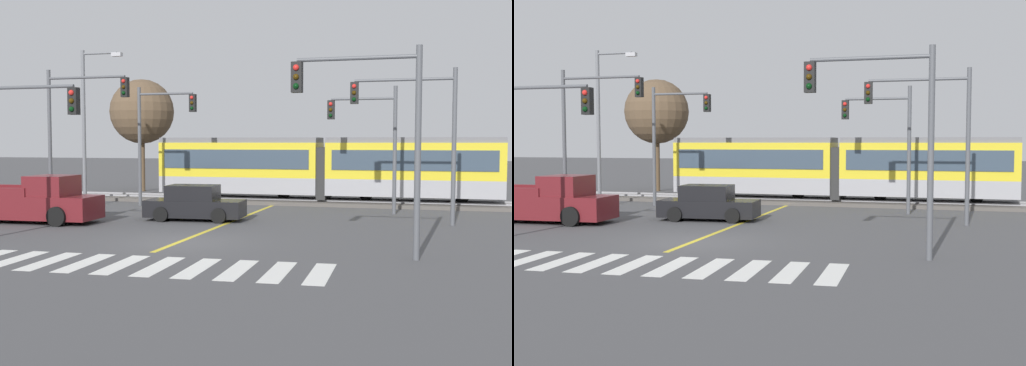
% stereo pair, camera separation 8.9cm
% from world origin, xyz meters
% --- Properties ---
extents(ground_plane, '(200.00, 200.00, 0.00)m').
position_xyz_m(ground_plane, '(0.00, 0.00, 0.00)').
color(ground_plane, '#474749').
extents(track_bed, '(120.00, 4.00, 0.18)m').
position_xyz_m(track_bed, '(0.00, 14.85, 0.09)').
color(track_bed, '#56514C').
rests_on(track_bed, ground).
extents(rail_near, '(120.00, 0.08, 0.10)m').
position_xyz_m(rail_near, '(0.00, 14.13, 0.23)').
color(rail_near, '#939399').
rests_on(rail_near, track_bed).
extents(rail_far, '(120.00, 0.08, 0.10)m').
position_xyz_m(rail_far, '(0.00, 15.57, 0.23)').
color(rail_far, '#939399').
rests_on(rail_far, track_bed).
extents(light_rail_tram, '(18.50, 2.64, 3.43)m').
position_xyz_m(light_rail_tram, '(2.42, 14.84, 2.05)').
color(light_rail_tram, '#9E9EA3').
rests_on(light_rail_tram, track_bed).
extents(crosswalk_stripe_2, '(0.69, 2.82, 0.01)m').
position_xyz_m(crosswalk_stripe_2, '(-3.30, -4.25, 0.00)').
color(crosswalk_stripe_2, silver).
rests_on(crosswalk_stripe_2, ground).
extents(crosswalk_stripe_3, '(0.69, 2.82, 0.01)m').
position_xyz_m(crosswalk_stripe_3, '(-2.20, -4.20, 0.00)').
color(crosswalk_stripe_3, silver).
rests_on(crosswalk_stripe_3, ground).
extents(crosswalk_stripe_4, '(0.69, 2.82, 0.01)m').
position_xyz_m(crosswalk_stripe_4, '(-1.10, -4.15, 0.00)').
color(crosswalk_stripe_4, silver).
rests_on(crosswalk_stripe_4, ground).
extents(crosswalk_stripe_5, '(0.69, 2.82, 0.01)m').
position_xyz_m(crosswalk_stripe_5, '(0.00, -4.10, 0.00)').
color(crosswalk_stripe_5, silver).
rests_on(crosswalk_stripe_5, ground).
extents(crosswalk_stripe_6, '(0.69, 2.82, 0.01)m').
position_xyz_m(crosswalk_stripe_6, '(1.10, -4.05, 0.00)').
color(crosswalk_stripe_6, silver).
rests_on(crosswalk_stripe_6, ground).
extents(crosswalk_stripe_7, '(0.69, 2.82, 0.01)m').
position_xyz_m(crosswalk_stripe_7, '(2.20, -4.00, 0.00)').
color(crosswalk_stripe_7, silver).
rests_on(crosswalk_stripe_7, ground).
extents(crosswalk_stripe_8, '(0.69, 2.82, 0.01)m').
position_xyz_m(crosswalk_stripe_8, '(3.30, -3.95, 0.00)').
color(crosswalk_stripe_8, silver).
rests_on(crosswalk_stripe_8, ground).
extents(crosswalk_stripe_9, '(0.69, 2.82, 0.01)m').
position_xyz_m(crosswalk_stripe_9, '(4.40, -3.90, 0.00)').
color(crosswalk_stripe_9, silver).
rests_on(crosswalk_stripe_9, ground).
extents(crosswalk_stripe_10, '(0.69, 2.82, 0.01)m').
position_xyz_m(crosswalk_stripe_10, '(5.49, -3.85, 0.00)').
color(crosswalk_stripe_10, silver).
rests_on(crosswalk_stripe_10, ground).
extents(lane_centre_line, '(0.20, 14.95, 0.01)m').
position_xyz_m(lane_centre_line, '(0.00, 5.37, 0.00)').
color(lane_centre_line, gold).
rests_on(lane_centre_line, ground).
extents(sedan_crossing, '(4.32, 2.16, 1.52)m').
position_xyz_m(sedan_crossing, '(-1.67, 5.84, 0.70)').
color(sedan_crossing, black).
rests_on(sedan_crossing, ground).
extents(pickup_truck, '(5.48, 2.41, 1.98)m').
position_xyz_m(pickup_truck, '(-7.71, 3.33, 0.84)').
color(pickup_truck, maroon).
rests_on(pickup_truck, ground).
extents(traffic_light_far_right, '(3.25, 0.38, 5.97)m').
position_xyz_m(traffic_light_far_right, '(5.38, 10.57, 3.86)').
color(traffic_light_far_right, '#515459').
rests_on(traffic_light_far_right, ground).
extents(traffic_light_far_left, '(3.25, 0.38, 6.22)m').
position_xyz_m(traffic_light_far_left, '(-5.66, 10.89, 4.10)').
color(traffic_light_far_left, '#515459').
rests_on(traffic_light_far_left, ground).
extents(traffic_light_mid_right, '(4.25, 0.38, 6.34)m').
position_xyz_m(traffic_light_mid_right, '(7.59, 6.99, 4.21)').
color(traffic_light_mid_right, '#515459').
rests_on(traffic_light_mid_right, ground).
extents(traffic_light_mid_left, '(4.25, 0.38, 6.79)m').
position_xyz_m(traffic_light_mid_left, '(-8.17, 7.00, 4.50)').
color(traffic_light_mid_left, '#515459').
rests_on(traffic_light_mid_left, ground).
extents(traffic_light_near_left, '(3.75, 0.38, 5.59)m').
position_xyz_m(traffic_light_near_left, '(-5.52, -0.93, 3.74)').
color(traffic_light_near_left, '#515459').
rests_on(traffic_light_near_left, ground).
extents(traffic_light_near_right, '(3.75, 0.38, 6.09)m').
position_xyz_m(traffic_light_near_right, '(6.55, -1.22, 4.08)').
color(traffic_light_near_right, '#515459').
rests_on(traffic_light_near_right, ground).
extents(street_lamp_west, '(2.44, 0.28, 8.35)m').
position_xyz_m(street_lamp_west, '(-10.06, 11.44, 4.78)').
color(street_lamp_west, slate).
rests_on(street_lamp_west, ground).
extents(bare_tree_far_west, '(4.35, 4.35, 7.60)m').
position_xyz_m(bare_tree_far_west, '(-10.96, 20.07, 5.41)').
color(bare_tree_far_west, brown).
rests_on(bare_tree_far_west, ground).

